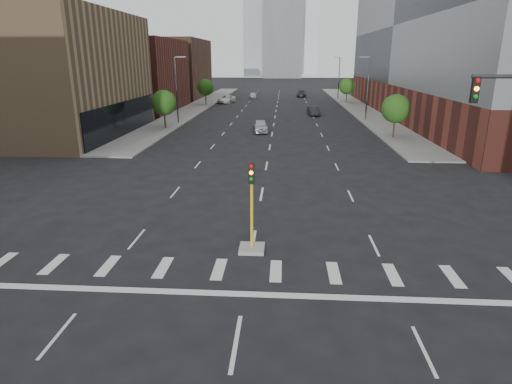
# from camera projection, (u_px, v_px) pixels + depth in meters

# --- Properties ---
(sidewalk_left_far) EXTENTS (5.00, 92.00, 0.15)m
(sidewalk_left_far) POSITION_uv_depth(u_px,v_px,m) (200.00, 105.00, 83.39)
(sidewalk_left_far) COLOR gray
(sidewalk_left_far) RESTS_ON ground
(sidewalk_right_far) EXTENTS (5.00, 92.00, 0.15)m
(sidewalk_right_far) POSITION_uv_depth(u_px,v_px,m) (355.00, 106.00, 81.52)
(sidewalk_right_far) COLOR gray
(sidewalk_right_far) RESTS_ON ground
(building_left_mid) EXTENTS (20.00, 24.00, 14.00)m
(building_left_mid) POSITION_uv_depth(u_px,v_px,m) (36.00, 75.00, 49.72)
(building_left_mid) COLOR #907551
(building_left_mid) RESTS_ON ground
(building_left_far_a) EXTENTS (20.00, 22.00, 12.00)m
(building_left_far_a) POSITION_uv_depth(u_px,v_px,m) (119.00, 75.00, 74.77)
(building_left_far_a) COLOR brown
(building_left_far_a) RESTS_ON ground
(building_left_far_b) EXTENTS (20.00, 24.00, 13.00)m
(building_left_far_b) POSITION_uv_depth(u_px,v_px,m) (161.00, 69.00, 99.38)
(building_left_far_b) COLOR brown
(building_left_far_b) RESTS_ON ground
(building_right_main) EXTENTS (24.00, 70.00, 22.00)m
(building_right_main) POSITION_uv_depth(u_px,v_px,m) (473.00, 43.00, 64.02)
(building_right_main) COLOR brown
(building_right_main) RESTS_ON ground
(tower_left) EXTENTS (22.00, 22.00, 70.00)m
(tower_left) POSITION_uv_depth(u_px,v_px,m) (267.00, 3.00, 211.48)
(tower_left) COLOR #B2B7BC
(tower_left) RESTS_ON ground
(tower_right) EXTENTS (20.00, 20.00, 80.00)m
(tower_right) POSITION_uv_depth(u_px,v_px,m) (301.00, 2.00, 246.94)
(tower_right) COLOR #B2B7BC
(tower_right) RESTS_ON ground
(tower_mid) EXTENTS (18.00, 18.00, 44.00)m
(tower_mid) POSITION_uv_depth(u_px,v_px,m) (283.00, 28.00, 195.84)
(tower_mid) COLOR slate
(tower_mid) RESTS_ON ground
(median_traffic_signal) EXTENTS (1.20, 1.20, 4.40)m
(median_traffic_signal) POSITION_uv_depth(u_px,v_px,m) (252.00, 232.00, 20.27)
(median_traffic_signal) COLOR #999993
(median_traffic_signal) RESTS_ON ground
(streetlight_right_a) EXTENTS (1.60, 0.22, 9.07)m
(streetlight_right_a) POSITION_uv_depth(u_px,v_px,m) (367.00, 86.00, 62.05)
(streetlight_right_a) COLOR #2D2D30
(streetlight_right_a) RESTS_ON ground
(streetlight_right_b) EXTENTS (1.60, 0.22, 9.07)m
(streetlight_right_b) POSITION_uv_depth(u_px,v_px,m) (339.00, 76.00, 95.37)
(streetlight_right_b) COLOR #2D2D30
(streetlight_right_b) RESTS_ON ground
(streetlight_left) EXTENTS (1.60, 0.22, 9.07)m
(streetlight_left) POSITION_uv_depth(u_px,v_px,m) (177.00, 87.00, 58.96)
(streetlight_left) COLOR #2D2D30
(streetlight_left) RESTS_ON ground
(tree_left_near) EXTENTS (3.20, 3.20, 4.85)m
(tree_left_near) POSITION_uv_depth(u_px,v_px,m) (164.00, 103.00, 54.72)
(tree_left_near) COLOR #382619
(tree_left_near) RESTS_ON ground
(tree_left_far) EXTENTS (3.20, 3.20, 4.85)m
(tree_left_far) POSITION_uv_depth(u_px,v_px,m) (205.00, 87.00, 83.28)
(tree_left_far) COLOR #382619
(tree_left_far) RESTS_ON ground
(tree_right_near) EXTENTS (3.20, 3.20, 4.85)m
(tree_right_near) POSITION_uv_depth(u_px,v_px,m) (396.00, 109.00, 48.22)
(tree_right_near) COLOR #382619
(tree_right_near) RESTS_ON ground
(tree_right_far) EXTENTS (3.20, 3.20, 4.85)m
(tree_right_far) POSITION_uv_depth(u_px,v_px,m) (347.00, 86.00, 86.30)
(tree_right_far) COLOR #382619
(tree_right_far) RESTS_ON ground
(car_near_left) EXTENTS (2.29, 4.59, 1.50)m
(car_near_left) POSITION_uv_depth(u_px,v_px,m) (260.00, 126.00, 53.32)
(car_near_left) COLOR #AFAEB3
(car_near_left) RESTS_ON ground
(car_mid_right) EXTENTS (1.98, 4.56, 1.46)m
(car_mid_right) POSITION_uv_depth(u_px,v_px,m) (314.00, 111.00, 68.73)
(car_mid_right) COLOR black
(car_mid_right) RESTS_ON ground
(car_far_left) EXTENTS (3.63, 6.19, 1.62)m
(car_far_left) POSITION_uv_depth(u_px,v_px,m) (226.00, 99.00, 87.89)
(car_far_left) COLOR silver
(car_far_left) RESTS_ON ground
(car_deep_right) EXTENTS (2.57, 5.38, 1.51)m
(car_deep_right) POSITION_uv_depth(u_px,v_px,m) (302.00, 94.00, 101.04)
(car_deep_right) COLOR black
(car_deep_right) RESTS_ON ground
(car_distant) EXTENTS (2.07, 4.05, 1.32)m
(car_distant) POSITION_uv_depth(u_px,v_px,m) (253.00, 95.00, 98.03)
(car_distant) COLOR silver
(car_distant) RESTS_ON ground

